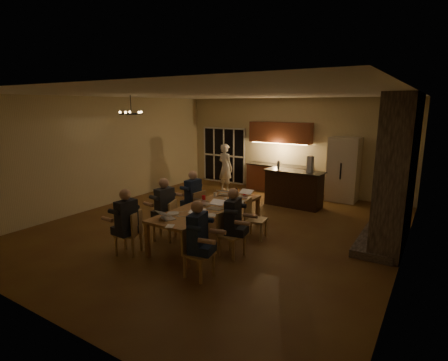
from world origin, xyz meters
TOP-DOWN VIEW (x-y plane):
  - floor at (0.00, 0.00)m, footprint 9.00×9.00m
  - back_wall at (0.00, 4.52)m, footprint 8.00×0.04m
  - left_wall at (-4.02, 0.00)m, footprint 0.04×9.00m
  - right_wall at (4.02, 0.00)m, footprint 0.04×9.00m
  - ceiling at (0.00, 0.00)m, footprint 8.00×9.00m
  - french_doors at (-2.70, 4.47)m, footprint 1.86×0.08m
  - fireplace at (3.70, 1.20)m, footprint 0.58×2.50m
  - kitchenette at (-0.30, 4.20)m, footprint 2.24×0.68m
  - refrigerator at (1.90, 4.15)m, footprint 0.90×0.68m
  - dining_table at (0.18, -0.75)m, footprint 1.10×3.00m
  - bar_island at (0.83, 2.74)m, footprint 1.76×0.76m
  - chair_left_near at (-0.74, -2.29)m, footprint 0.56×0.56m
  - chair_left_mid at (-0.64, -1.31)m, footprint 0.56×0.56m
  - chair_left_far at (-0.67, -0.18)m, footprint 0.48×0.48m
  - chair_right_near at (1.06, -2.34)m, footprint 0.46×0.46m
  - chair_right_mid at (1.09, -1.27)m, footprint 0.49×0.49m
  - chair_right_far at (1.06, -0.16)m, footprint 0.50×0.50m
  - person_left_near at (-0.65, -2.38)m, footprint 0.63×0.63m
  - person_right_near at (1.02, -2.31)m, footprint 0.70×0.70m
  - person_left_mid at (-0.71, -1.21)m, footprint 0.69×0.69m
  - person_right_mid at (1.08, -1.21)m, footprint 0.69×0.69m
  - person_left_far at (-0.71, -0.14)m, footprint 0.64×0.64m
  - standing_person at (-1.87, 3.25)m, footprint 0.70×0.55m
  - chandelier at (-2.19, -0.67)m, footprint 0.57×0.57m
  - laptop_a at (-0.04, -1.87)m, footprint 0.41×0.39m
  - laptop_b at (0.43, -1.59)m, footprint 0.37×0.34m
  - laptop_c at (-0.02, -0.63)m, footprint 0.36×0.33m
  - laptop_d at (0.40, -0.82)m, footprint 0.34×0.30m
  - laptop_e at (-0.07, 0.33)m, footprint 0.38×0.35m
  - laptop_f at (0.46, 0.38)m, footprint 0.33×0.29m
  - mug_front at (0.08, -1.20)m, footprint 0.09×0.09m
  - mug_mid at (0.30, -0.24)m, footprint 0.08×0.08m
  - mug_back at (-0.20, 0.08)m, footprint 0.08×0.08m
  - redcup_near at (0.61, -1.98)m, footprint 0.10×0.10m
  - redcup_mid at (-0.22, -0.38)m, footprint 0.09×0.09m
  - redcup_far at (0.34, 0.62)m, footprint 0.09×0.09m
  - can_silver at (0.23, -1.37)m, footprint 0.06×0.06m
  - can_cola at (0.04, 0.70)m, footprint 0.07×0.07m
  - plate_near at (0.59, -1.27)m, footprint 0.24×0.24m
  - plate_left at (-0.15, -1.58)m, footprint 0.25×0.25m
  - plate_far at (0.64, -0.07)m, footprint 0.28×0.28m
  - notepad at (0.30, -2.21)m, footprint 0.21×0.23m
  - bar_bottle at (0.29, 2.80)m, footprint 0.08×0.08m
  - bar_blender at (1.31, 2.67)m, footprint 0.17×0.17m

SIDE VIEW (x-z plane):
  - floor at x=0.00m, z-range 0.00..0.00m
  - dining_table at x=0.18m, z-range 0.00..0.75m
  - chair_left_near at x=-0.74m, z-range 0.00..0.89m
  - chair_left_mid at x=-0.64m, z-range 0.00..0.89m
  - chair_left_far at x=-0.67m, z-range 0.00..0.89m
  - chair_right_near at x=1.06m, z-range 0.00..0.89m
  - chair_right_mid at x=1.09m, z-range 0.00..0.89m
  - chair_right_far at x=1.06m, z-range 0.00..0.89m
  - bar_island at x=0.83m, z-range 0.00..1.08m
  - person_left_near at x=-0.65m, z-range 0.00..1.38m
  - person_right_near at x=1.02m, z-range 0.00..1.38m
  - person_left_mid at x=-0.71m, z-range 0.00..1.38m
  - person_right_mid at x=1.08m, z-range 0.00..1.38m
  - person_left_far at x=-0.71m, z-range 0.00..1.38m
  - notepad at x=0.30m, z-range 0.75..0.76m
  - plate_near at x=0.59m, z-range 0.75..0.77m
  - plate_left at x=-0.15m, z-range 0.75..0.77m
  - plate_far at x=0.64m, z-range 0.75..0.77m
  - mug_front at x=0.08m, z-range 0.75..0.85m
  - mug_mid at x=0.30m, z-range 0.75..0.85m
  - mug_back at x=-0.20m, z-range 0.75..0.85m
  - redcup_near at x=0.61m, z-range 0.75..0.87m
  - redcup_mid at x=-0.22m, z-range 0.75..0.87m
  - redcup_far at x=0.34m, z-range 0.75..0.87m
  - can_silver at x=0.23m, z-range 0.75..0.87m
  - can_cola at x=0.04m, z-range 0.75..0.87m
  - standing_person at x=-1.87m, z-range 0.00..1.67m
  - laptop_a at x=-0.04m, z-range 0.75..0.98m
  - laptop_b at x=0.43m, z-range 0.75..0.98m
  - laptop_c at x=-0.02m, z-range 0.75..0.98m
  - laptop_d at x=0.40m, z-range 0.75..0.98m
  - laptop_e at x=-0.07m, z-range 0.75..0.98m
  - laptop_f at x=0.46m, z-range 0.75..0.98m
  - refrigerator at x=1.90m, z-range 0.00..2.00m
  - french_doors at x=-2.70m, z-range 0.00..2.10m
  - kitchenette at x=-0.30m, z-range 0.00..2.40m
  - bar_bottle at x=0.29m, z-range 1.08..1.32m
  - bar_blender at x=1.31m, z-range 1.08..1.55m
  - back_wall at x=0.00m, z-range 0.00..3.20m
  - left_wall at x=-4.02m, z-range 0.00..3.20m
  - right_wall at x=4.02m, z-range 0.00..3.20m
  - fireplace at x=3.70m, z-range 0.00..3.20m
  - chandelier at x=-2.19m, z-range 2.73..2.77m
  - ceiling at x=0.00m, z-range 3.20..3.24m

